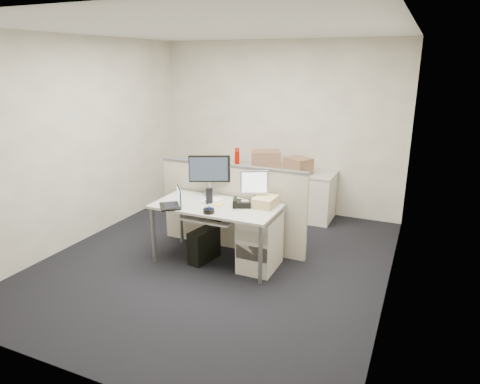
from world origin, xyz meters
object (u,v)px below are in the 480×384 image
at_px(desk, 216,210).
at_px(laptop, 169,198).
at_px(desk_phone, 242,204).
at_px(monitor_main, 210,176).

distance_m(desk, laptop, 0.57).
xyz_separation_m(laptop, desk_phone, (0.77, 0.36, -0.08)).
bearing_deg(desk, monitor_main, 128.00).
height_order(monitor_main, laptop, monitor_main).
bearing_deg(desk_phone, monitor_main, 133.25).
height_order(monitor_main, desk_phone, monitor_main).
relative_size(monitor_main, laptop, 1.72).
bearing_deg(desk_phone, desk, 171.75).
relative_size(desk, laptop, 4.95).
height_order(laptop, desk_phone, laptop).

